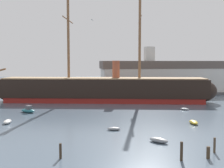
{
  "coord_description": "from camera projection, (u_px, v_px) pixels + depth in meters",
  "views": [
    {
      "loc": [
        -5.54,
        -27.4,
        11.5
      ],
      "look_at": [
        4.18,
        36.15,
        6.44
      ],
      "focal_mm": 45.71,
      "sensor_mm": 36.0,
      "label": 1
    }
  ],
  "objects": [
    {
      "name": "dinghy_foreground_right",
      "position": [
        159.0,
        140.0,
        40.57
      ],
      "size": [
        2.89,
        2.99,
        0.69
      ],
      "color": "gray",
      "rests_on": "ground"
    },
    {
      "name": "dinghy_alongside_stern",
      "position": [
        185.0,
        109.0,
        67.79
      ],
      "size": [
        2.16,
        2.06,
        0.49
      ],
      "color": "gray",
      "rests_on": "ground"
    },
    {
      "name": "mooring_piling_midwater",
      "position": [
        60.0,
        151.0,
        33.81
      ],
      "size": [
        0.31,
        0.31,
        1.83
      ],
      "primitive_type": "cylinder",
      "color": "#382B1E",
      "rests_on": "ground"
    },
    {
      "name": "dockside_warehouse_right",
      "position": [
        166.0,
        77.0,
        102.61
      ],
      "size": [
        51.01,
        13.7,
        16.77
      ],
      "color": "#565659",
      "rests_on": "ground"
    },
    {
      "name": "dinghy_mid_left",
      "position": [
        7.0,
        122.0,
        53.12
      ],
      "size": [
        1.44,
        2.99,
        0.69
      ],
      "color": "silver",
      "rests_on": "ground"
    },
    {
      "name": "dinghy_near_centre",
      "position": [
        114.0,
        129.0,
        47.79
      ],
      "size": [
        2.37,
        1.35,
        0.53
      ],
      "color": "gray",
      "rests_on": "ground"
    },
    {
      "name": "mooring_piling_left_pair",
      "position": [
        208.0,
        153.0,
        33.77
      ],
      "size": [
        0.43,
        0.43,
        1.45
      ],
      "primitive_type": "cylinder",
      "color": "#423323",
      "rests_on": "ground"
    },
    {
      "name": "motorboat_alongside_bow",
      "position": [
        28.0,
        110.0,
        64.31
      ],
      "size": [
        3.97,
        3.59,
        1.6
      ],
      "color": "#236670",
      "rests_on": "ground"
    },
    {
      "name": "dinghy_mid_right",
      "position": [
        194.0,
        122.0,
        52.6
      ],
      "size": [
        1.43,
        2.92,
        0.67
      ],
      "color": "gold",
      "rests_on": "ground"
    },
    {
      "name": "mooring_piling_nearest",
      "position": [
        182.0,
        151.0,
        33.06
      ],
      "size": [
        0.34,
        0.34,
        2.23
      ],
      "primitive_type": "cylinder",
      "color": "#382B1E",
      "rests_on": "ground"
    },
    {
      "name": "seagull_in_flight",
      "position": [
        93.0,
        20.0,
        49.73
      ],
      "size": [
        0.59,
        1.24,
        0.14
      ],
      "color": "silver"
    },
    {
      "name": "dinghy_far_right",
      "position": [
        199.0,
        100.0,
        84.15
      ],
      "size": [
        1.95,
        1.52,
        0.42
      ],
      "color": "#236670",
      "rests_on": "ground"
    },
    {
      "name": "mooring_piling_right_pair",
      "position": [
        214.0,
        145.0,
        35.96
      ],
      "size": [
        0.29,
        0.29,
        1.94
      ],
      "primitive_type": "cylinder",
      "color": "#4C3D2D",
      "rests_on": "ground"
    },
    {
      "name": "tall_ship",
      "position": [
        104.0,
        89.0,
        81.57
      ],
      "size": [
        68.91,
        20.42,
        33.46
      ],
      "color": "maroon",
      "rests_on": "ground"
    }
  ]
}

